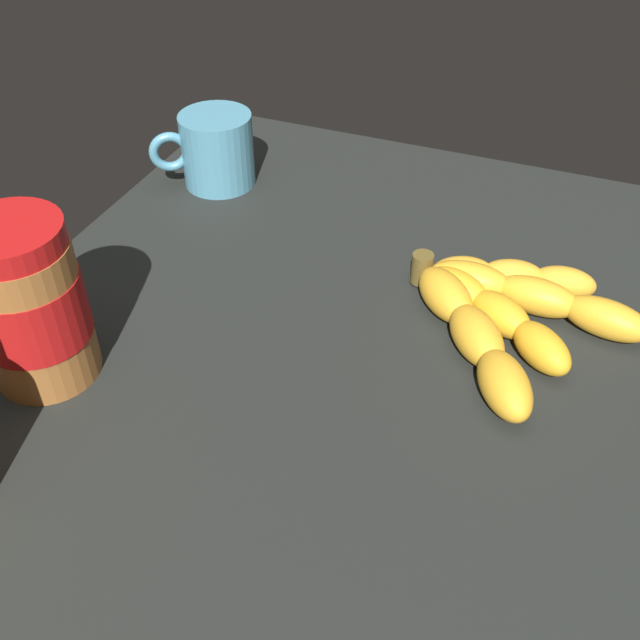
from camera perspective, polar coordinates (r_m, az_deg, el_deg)
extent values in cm
cube|color=black|center=(60.83, 1.68, -5.29)|extent=(82.00, 64.63, 3.02)
ellipsoid|color=gold|center=(65.54, 9.75, 1.94)|extent=(7.77, 7.65, 3.69)
ellipsoid|color=gold|center=(61.79, 12.10, -1.23)|extent=(7.98, 7.31, 3.69)
ellipsoid|color=gold|center=(58.09, 14.18, -4.93)|extent=(8.09, 6.87, 3.69)
ellipsoid|color=gold|center=(66.88, 10.62, 2.49)|extent=(5.40, 6.99, 3.28)
ellipsoid|color=gold|center=(64.73, 13.90, 0.42)|extent=(6.10, 7.00, 3.28)
ellipsoid|color=gold|center=(62.32, 16.88, -2.10)|extent=(6.61, 6.80, 3.28)
ellipsoid|color=gold|center=(68.03, 11.63, 3.10)|extent=(3.47, 7.63, 3.35)
ellipsoid|color=gold|center=(67.49, 16.56, 1.77)|extent=(4.05, 7.86, 3.35)
ellipsoid|color=gold|center=(66.97, 21.42, 0.09)|extent=(4.81, 8.10, 3.35)
ellipsoid|color=gold|center=(69.18, 11.06, 3.71)|extent=(4.68, 6.39, 2.97)
ellipsoid|color=gold|center=(69.79, 14.79, 3.40)|extent=(4.05, 6.21, 2.97)
ellipsoid|color=gold|center=(70.21, 18.47, 2.79)|extent=(3.35, 5.92, 2.97)
cylinder|color=brown|center=(68.51, 7.95, 4.04)|extent=(2.00, 2.00, 3.00)
cylinder|color=#9E602D|center=(60.37, -21.54, 0.54)|extent=(8.38, 8.38, 12.09)
cylinder|color=#B71414|center=(60.01, -21.68, 0.98)|extent=(8.55, 8.55, 5.44)
cylinder|color=#B71414|center=(56.51, -23.23, 5.93)|extent=(8.21, 8.21, 1.77)
cylinder|color=teal|center=(83.61, -7.98, 13.01)|extent=(7.95, 7.95, 8.05)
torus|color=teal|center=(83.16, -11.62, 12.72)|extent=(3.47, 4.27, 4.54)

